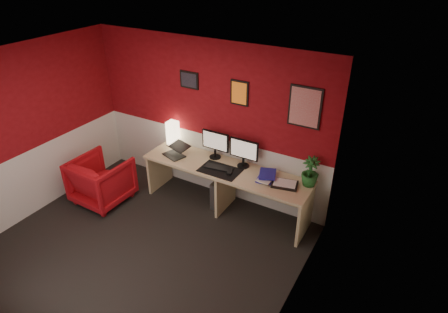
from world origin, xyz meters
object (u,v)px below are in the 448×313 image
monitor_left (215,141)px  potted_plant (310,172)px  laptop (174,150)px  zen_tray (285,184)px  shoji_lamp (173,134)px  monitor_right (244,149)px  desk (226,189)px  pc_tower (223,192)px  armchair (102,180)px

monitor_left → potted_plant: monitor_left is taller
laptop → zen_tray: 1.82m
shoji_lamp → monitor_left: 0.81m
monitor_left → potted_plant: (1.51, -0.01, -0.08)m
monitor_left → monitor_right: (0.50, -0.02, 0.00)m
potted_plant → shoji_lamp: bearing=179.4°
monitor_left → zen_tray: bearing=-8.7°
monitor_right → potted_plant: monitor_right is taller
monitor_right → shoji_lamp: bearing=178.5°
laptop → monitor_right: monitor_right is taller
laptop → monitor_left: (0.58, 0.28, 0.18)m
desk → pc_tower: 0.18m
armchair → zen_tray: bearing=-162.6°
desk → laptop: bearing=-175.0°
zen_tray → shoji_lamp: bearing=174.4°
pc_tower → armchair: 1.92m
shoji_lamp → pc_tower: 1.24m
zen_tray → armchair: zen_tray is taller
monitor_left → armchair: (-1.51, -0.97, -0.65)m
desk → potted_plant: potted_plant is taller
monitor_left → monitor_right: 0.50m
monitor_left → desk: bearing=-33.6°
shoji_lamp → laptop: size_ratio=1.21×
shoji_lamp → laptop: shoji_lamp is taller
shoji_lamp → armchair: size_ratio=0.49×
monitor_right → armchair: size_ratio=0.71×
monitor_left → pc_tower: bearing=-30.8°
monitor_right → pc_tower: 0.85m
zen_tray → armchair: (-2.74, -0.78, -0.38)m
shoji_lamp → monitor_left: (0.80, -0.01, 0.09)m
laptop → monitor_left: bearing=43.2°
shoji_lamp → potted_plant: (2.31, -0.02, 0.01)m
zen_tray → armchair: size_ratio=0.43×
pc_tower → zen_tray: bearing=-3.0°
shoji_lamp → desk: bearing=-10.8°
desk → armchair: (-1.81, -0.77, 0.00)m
shoji_lamp → laptop: 0.37m
potted_plant → monitor_left: bearing=179.5°
monitor_right → zen_tray: size_ratio=1.66×
shoji_lamp → potted_plant: 2.31m
shoji_lamp → potted_plant: potted_plant is taller
desk → shoji_lamp: bearing=169.2°
monitor_right → potted_plant: size_ratio=1.37×
monitor_left → armchair: 1.91m
potted_plant → pc_tower: size_ratio=0.94×
monitor_left → pc_tower: 0.83m
laptop → armchair: laptop is taller
laptop → zen_tray: (1.81, 0.09, -0.09)m
armchair → potted_plant: bearing=-160.9°
desk → monitor_right: 0.71m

